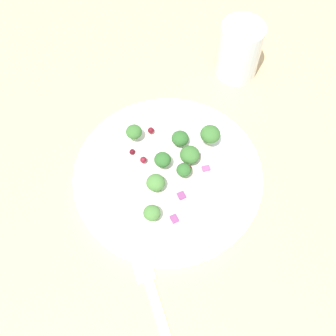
{
  "coord_description": "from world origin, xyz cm",
  "views": [
    {
      "loc": [
        26.96,
        0.66,
        53.37
      ],
      "look_at": [
        -1.59,
        -2.18,
        2.7
      ],
      "focal_mm": 45.22,
      "sensor_mm": 36.0,
      "label": 1
    }
  ],
  "objects_px": {
    "broccoli_floret_0": "(190,155)",
    "fork": "(158,317)",
    "water_glass": "(239,50)",
    "plate": "(168,174)",
    "broccoli_floret_1": "(184,170)",
    "broccoli_floret_2": "(156,183)"
  },
  "relations": [
    {
      "from": "plate",
      "to": "broccoli_floret_2",
      "type": "xyz_separation_m",
      "value": [
        0.03,
        -0.01,
        0.02
      ]
    },
    {
      "from": "plate",
      "to": "fork",
      "type": "distance_m",
      "value": 0.19
    },
    {
      "from": "broccoli_floret_0",
      "to": "broccoli_floret_1",
      "type": "height_order",
      "value": "broccoli_floret_0"
    },
    {
      "from": "broccoli_floret_2",
      "to": "fork",
      "type": "xyz_separation_m",
      "value": [
        0.17,
        0.02,
        -0.03
      ]
    },
    {
      "from": "broccoli_floret_0",
      "to": "water_glass",
      "type": "height_order",
      "value": "water_glass"
    },
    {
      "from": "broccoli_floret_1",
      "to": "broccoli_floret_2",
      "type": "xyz_separation_m",
      "value": [
        0.02,
        -0.04,
        -0.0
      ]
    },
    {
      "from": "broccoli_floret_0",
      "to": "fork",
      "type": "bearing_deg",
      "value": -5.64
    },
    {
      "from": "plate",
      "to": "water_glass",
      "type": "height_order",
      "value": "water_glass"
    },
    {
      "from": "broccoli_floret_0",
      "to": "broccoli_floret_2",
      "type": "distance_m",
      "value": 0.06
    },
    {
      "from": "fork",
      "to": "water_glass",
      "type": "xyz_separation_m",
      "value": [
        -0.4,
        0.08,
        0.04
      ]
    },
    {
      "from": "broccoli_floret_0",
      "to": "water_glass",
      "type": "distance_m",
      "value": 0.2
    },
    {
      "from": "broccoli_floret_1",
      "to": "fork",
      "type": "distance_m",
      "value": 0.19
    },
    {
      "from": "broccoli_floret_0",
      "to": "fork",
      "type": "relative_size",
      "value": 0.16
    },
    {
      "from": "plate",
      "to": "broccoli_floret_0",
      "type": "bearing_deg",
      "value": 127.25
    },
    {
      "from": "broccoli_floret_0",
      "to": "water_glass",
      "type": "bearing_deg",
      "value": 161.52
    },
    {
      "from": "broccoli_floret_1",
      "to": "broccoli_floret_2",
      "type": "bearing_deg",
      "value": -58.02
    },
    {
      "from": "broccoli_floret_0",
      "to": "broccoli_floret_2",
      "type": "xyz_separation_m",
      "value": [
        0.05,
        -0.04,
        -0.0
      ]
    },
    {
      "from": "water_glass",
      "to": "broccoli_floret_0",
      "type": "bearing_deg",
      "value": -18.48
    },
    {
      "from": "plate",
      "to": "fork",
      "type": "height_order",
      "value": "plate"
    },
    {
      "from": "broccoli_floret_2",
      "to": "broccoli_floret_1",
      "type": "bearing_deg",
      "value": 121.98
    },
    {
      "from": "broccoli_floret_0",
      "to": "broccoli_floret_1",
      "type": "distance_m",
      "value": 0.03
    },
    {
      "from": "broccoli_floret_0",
      "to": "broccoli_floret_2",
      "type": "relative_size",
      "value": 1.1
    }
  ]
}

